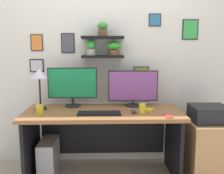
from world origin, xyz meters
The scene contains 14 objects.
back_wall_assembly centered at (0.00, 0.44, 1.35)m, with size 4.40×0.24×2.70m.
desk centered at (0.00, 0.06, 0.54)m, with size 1.68×0.68×0.75m.
monitor_left centered at (-0.35, 0.22, 1.00)m, with size 0.56×0.18×0.45m.
monitor_right centered at (0.35, 0.22, 0.97)m, with size 0.57×0.18×0.41m.
keyboard centered at (-0.04, -0.13, 0.76)m, with size 0.44×0.14×0.02m, color black.
computer_mouse centered at (0.32, -0.10, 0.77)m, with size 0.06×0.09×0.03m, color #2D2D33.
desk_lamp centered at (-0.68, 0.08, 1.10)m, with size 0.17×0.17×0.45m.
cell_phone centered at (0.65, -0.24, 0.76)m, with size 0.07×0.14×0.01m, color red.
coffee_mug centered at (-0.65, -0.09, 0.80)m, with size 0.08×0.08×0.09m, color yellow.
pen_cup centered at (0.41, -0.11, 0.80)m, with size 0.07×0.07×0.10m, color yellow.
scissors_tray centered at (0.48, -0.01, 0.76)m, with size 0.12×0.08×0.02m, color yellow.
drawer_cabinet centered at (1.14, -0.05, 0.32)m, with size 0.44×0.50×0.64m, color tan.
printer centered at (1.14, -0.05, 0.72)m, with size 0.38×0.34×0.17m, color black.
computer_tower_left centered at (-0.61, 0.05, 0.20)m, with size 0.18×0.40×0.40m, color #99999E.
Camera 1 is at (0.02, -2.62, 1.43)m, focal length 40.15 mm.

